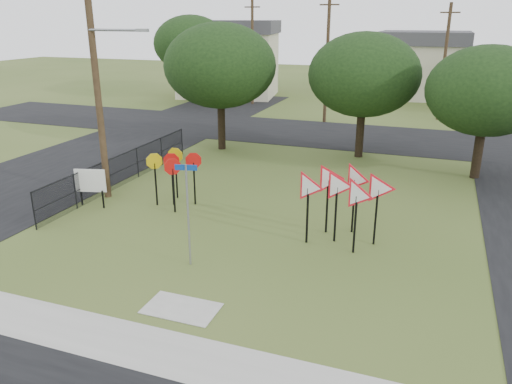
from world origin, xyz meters
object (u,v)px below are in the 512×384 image
stop_sign_cluster (174,166)px  street_name_sign (188,209)px  yield_sign_cluster (344,189)px  info_board (90,182)px

stop_sign_cluster → street_name_sign: bearing=-56.5°
street_name_sign → stop_sign_cluster: 5.54m
yield_sign_cluster → stop_sign_cluster: bearing=170.7°
stop_sign_cluster → info_board: stop_sign_cluster is taller
stop_sign_cluster → info_board: 3.49m
yield_sign_cluster → street_name_sign: bearing=-140.5°
stop_sign_cluster → info_board: bearing=-156.3°
yield_sign_cluster → info_board: bearing=-178.9°
street_name_sign → info_board: (-6.20, 3.24, -0.81)m
street_name_sign → stop_sign_cluster: (-3.05, 4.62, -0.19)m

